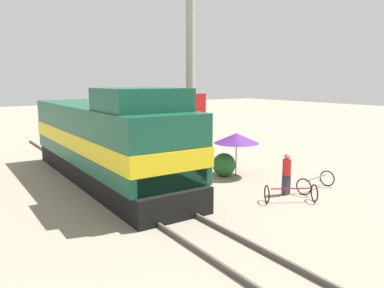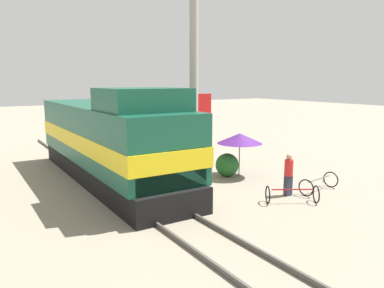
% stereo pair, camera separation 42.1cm
% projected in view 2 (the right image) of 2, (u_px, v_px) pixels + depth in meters
% --- Properties ---
extents(ground_plane, '(120.00, 120.00, 0.00)m').
position_uv_depth(ground_plane, '(140.00, 199.00, 14.48)').
color(ground_plane, gray).
extents(rail_near, '(0.08, 33.84, 0.15)m').
position_uv_depth(rail_near, '(123.00, 200.00, 14.09)').
color(rail_near, '#4C4742').
rests_on(rail_near, ground_plane).
extents(rail_far, '(0.08, 33.84, 0.15)m').
position_uv_depth(rail_far, '(157.00, 194.00, 14.84)').
color(rail_far, '#4C4742').
rests_on(rail_far, ground_plane).
extents(locomotive, '(3.12, 12.55, 4.26)m').
position_uv_depth(locomotive, '(111.00, 141.00, 16.72)').
color(locomotive, black).
rests_on(locomotive, ground_plane).
extents(utility_pole, '(1.80, 0.42, 10.20)m').
position_uv_depth(utility_pole, '(194.00, 67.00, 17.94)').
color(utility_pole, '#9E998E').
rests_on(utility_pole, ground_plane).
extents(vendor_umbrella, '(2.14, 2.14, 2.07)m').
position_uv_depth(vendor_umbrella, '(240.00, 138.00, 17.64)').
color(vendor_umbrella, '#4C4C4C').
rests_on(vendor_umbrella, ground_plane).
extents(billboard_sign, '(2.46, 0.12, 3.74)m').
position_uv_depth(billboard_sign, '(194.00, 109.00, 22.25)').
color(billboard_sign, '#595959').
rests_on(billboard_sign, ground_plane).
extents(shrub_cluster, '(1.11, 1.11, 1.11)m').
position_uv_depth(shrub_cluster, '(227.00, 165.00, 17.80)').
color(shrub_cluster, '#236028').
rests_on(shrub_cluster, ground_plane).
extents(person_bystander, '(0.34, 0.34, 1.69)m').
position_uv_depth(person_bystander, '(289.00, 173.00, 14.75)').
color(person_bystander, '#2D3347').
rests_on(person_bystander, ground_plane).
extents(bicycle, '(2.03, 0.98, 0.69)m').
position_uv_depth(bicycle, '(319.00, 183.00, 15.37)').
color(bicycle, black).
rests_on(bicycle, ground_plane).
extents(bicycle_spare, '(1.96, 1.52, 0.67)m').
position_uv_depth(bicycle_spare, '(292.00, 194.00, 13.91)').
color(bicycle_spare, black).
rests_on(bicycle_spare, ground_plane).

